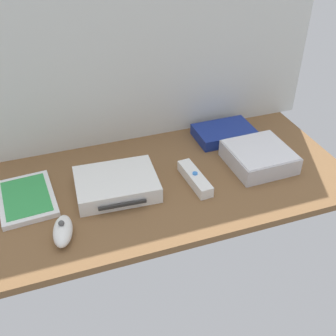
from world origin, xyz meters
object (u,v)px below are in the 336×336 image
(game_console, at_px, (117,185))
(remote_nunchuk, at_px, (63,231))
(remote_wand, at_px, (195,178))
(game_case, at_px, (27,198))
(mini_computer, at_px, (259,157))
(network_router, at_px, (224,133))

(game_console, distance_m, remote_nunchuk, 0.20)
(remote_nunchuk, bearing_deg, remote_wand, 25.61)
(game_case, distance_m, remote_wand, 0.44)
(mini_computer, distance_m, game_case, 0.64)
(network_router, relative_size, remote_wand, 1.20)
(remote_wand, relative_size, remote_nunchuk, 1.41)
(network_router, xyz_separation_m, remote_wand, (-0.18, -0.19, -0.00))
(game_case, bearing_deg, mini_computer, -8.53)
(game_console, bearing_deg, remote_wand, -5.26)
(game_console, bearing_deg, mini_computer, 2.01)
(mini_computer, bearing_deg, game_console, 178.45)
(game_console, distance_m, mini_computer, 0.41)
(mini_computer, height_order, remote_wand, mini_computer)
(mini_computer, xyz_separation_m, game_case, (-0.64, 0.05, -0.02))
(game_case, xyz_separation_m, remote_wand, (0.43, -0.07, 0.01))
(mini_computer, relative_size, network_router, 0.96)
(mini_computer, distance_m, remote_nunchuk, 0.58)
(network_router, bearing_deg, remote_wand, -133.64)
(game_case, distance_m, network_router, 0.62)
(game_console, distance_m, remote_wand, 0.21)
(mini_computer, height_order, network_router, mini_computer)
(game_console, distance_m, network_router, 0.41)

